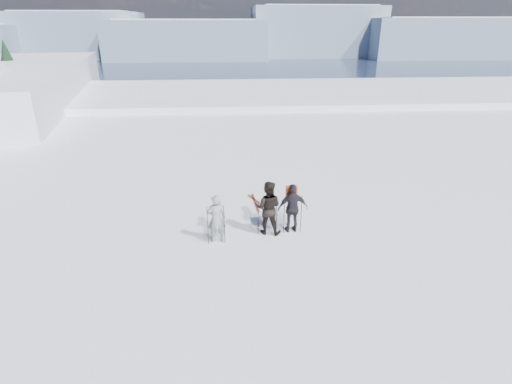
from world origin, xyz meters
TOP-DOWN VIEW (x-y plane):
  - lake_basin at (0.00, 30.00)m, footprint 820.00×820.00m
  - far_mountain_range at (29.60, 454.78)m, footprint 770.00×110.00m
  - skier_grey at (-3.10, 2.50)m, footprint 0.63×0.45m
  - skier_dark at (-1.41, 2.97)m, footprint 1.05×0.91m
  - skier_pack at (-0.59, 3.01)m, footprint 1.02×0.48m
  - backpack at (-0.60, 3.26)m, footprint 0.37×0.23m
  - ski_poles at (-1.72, 2.72)m, footprint 3.09×0.61m
  - skis_loose at (-1.59, 5.34)m, footprint 0.83×1.70m

SIDE VIEW (x-z plane):
  - far_mountain_range at x=29.60m, z-range -33.69..19.31m
  - lake_basin at x=0.00m, z-range -42.31..29.31m
  - skis_loose at x=-1.59m, z-range 0.00..0.03m
  - ski_poles at x=-1.72m, z-range -0.02..1.30m
  - skier_grey at x=-3.10m, z-range 0.00..1.63m
  - skier_pack at x=-0.59m, z-range 0.00..1.70m
  - skier_dark at x=-1.41m, z-range 0.00..1.84m
  - backpack at x=-0.60m, z-range 1.70..2.16m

